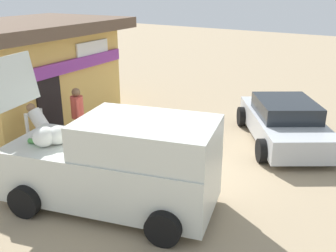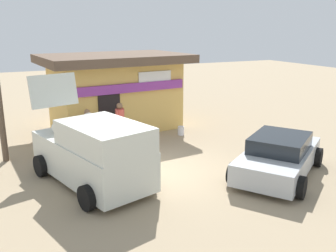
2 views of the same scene
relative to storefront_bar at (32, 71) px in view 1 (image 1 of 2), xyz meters
name	(u,v)px [view 1 (image 1 of 2)]	position (x,y,z in m)	size (l,w,h in m)	color
ground_plane	(164,164)	(-0.31, -5.28, -1.71)	(60.00, 60.00, 0.00)	#9E896B
storefront_bar	(32,71)	(0.00, 0.00, 0.00)	(6.45, 4.62, 3.26)	#E0B259
delivery_van	(118,164)	(-2.43, -5.64, -0.76)	(2.96, 4.69, 2.95)	silver
parked_sedan	(284,122)	(2.85, -7.32, -1.12)	(4.28, 3.69, 1.25)	#B2B7BC
vendor_standing	(78,113)	(-0.68, -2.67, -0.73)	(0.48, 0.48, 1.69)	navy
customer_bending	(40,127)	(-1.75, -2.42, -0.84)	(0.57, 0.69, 1.45)	#4C4C51
paint_bucket	(130,112)	(2.11, -2.24, -1.53)	(0.27, 0.27, 0.37)	silver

